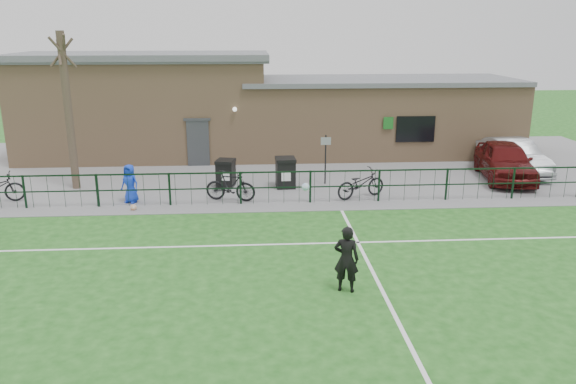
{
  "coord_description": "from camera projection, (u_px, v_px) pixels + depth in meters",
  "views": [
    {
      "loc": [
        -1.07,
        -11.28,
        6.06
      ],
      "look_at": [
        0.0,
        5.0,
        1.3
      ],
      "focal_mm": 35.0,
      "sensor_mm": 36.0,
      "label": 1
    }
  ],
  "objects": [
    {
      "name": "ground",
      "position": [
        303.0,
        310.0,
        12.57
      ],
      "size": [
        90.0,
        90.0,
        0.0
      ],
      "primitive_type": "plane",
      "color": "#1B5418",
      "rests_on": "ground"
    },
    {
      "name": "pitch_line_mid",
      "position": [
        290.0,
        244.0,
        16.4
      ],
      "size": [
        28.0,
        0.1,
        0.01
      ],
      "primitive_type": "cube",
      "color": "white",
      "rests_on": "ground"
    },
    {
      "name": "bicycle_d",
      "position": [
        230.0,
        186.0,
        20.34
      ],
      "size": [
        1.93,
        0.99,
        1.12
      ],
      "primitive_type": "imported",
      "rotation": [
        0.0,
        0.0,
        1.31
      ],
      "color": "black",
      "rests_on": "paving_strip"
    },
    {
      "name": "wheelie_bin_left",
      "position": [
        226.0,
        174.0,
        22.27
      ],
      "size": [
        0.79,
        0.86,
        0.99
      ],
      "primitive_type": "cube",
      "rotation": [
        0.0,
        0.0,
        -0.2
      ],
      "color": "black",
      "rests_on": "paving_strip"
    },
    {
      "name": "clubhouse",
      "position": [
        255.0,
        109.0,
        27.7
      ],
      "size": [
        24.25,
        5.4,
        4.96
      ],
      "color": "tan",
      "rests_on": "ground"
    },
    {
      "name": "pitch_line_touch",
      "position": [
        283.0,
        205.0,
        20.05
      ],
      "size": [
        28.0,
        0.1,
        0.01
      ],
      "primitive_type": "cube",
      "color": "white",
      "rests_on": "ground"
    },
    {
      "name": "car_silver",
      "position": [
        513.0,
        156.0,
        24.29
      ],
      "size": [
        1.7,
        4.47,
        1.45
      ],
      "primitive_type": "imported",
      "rotation": [
        0.0,
        0.0,
        0.04
      ],
      "color": "#93969A",
      "rests_on": "paving_strip"
    },
    {
      "name": "pitch_line_perp",
      "position": [
        390.0,
        307.0,
        12.7
      ],
      "size": [
        0.1,
        16.0,
        0.01
      ],
      "primitive_type": "cube",
      "color": "white",
      "rests_on": "ground"
    },
    {
      "name": "bare_tree",
      "position": [
        69.0,
        113.0,
        21.29
      ],
      "size": [
        0.3,
        0.3,
        6.0
      ],
      "primitive_type": "cylinder",
      "color": "#413327",
      "rests_on": "ground"
    },
    {
      "name": "sign_post",
      "position": [
        325.0,
        160.0,
        22.45
      ],
      "size": [
        0.07,
        0.07,
        2.0
      ],
      "primitive_type": "cylinder",
      "rotation": [
        0.0,
        0.0,
        0.2
      ],
      "color": "black",
      "rests_on": "paving_strip"
    },
    {
      "name": "car_maroon",
      "position": [
        505.0,
        161.0,
        23.23
      ],
      "size": [
        2.65,
        4.87,
        1.57
      ],
      "primitive_type": "imported",
      "rotation": [
        0.0,
        0.0,
        -0.18
      ],
      "color": "#4F0E0E",
      "rests_on": "paving_strip"
    },
    {
      "name": "wheelie_bin_right",
      "position": [
        285.0,
        174.0,
        22.11
      ],
      "size": [
        0.77,
        0.86,
        1.1
      ],
      "primitive_type": "cube",
      "rotation": [
        0.0,
        0.0,
        0.05
      ],
      "color": "black",
      "rests_on": "paving_strip"
    },
    {
      "name": "ball_ground",
      "position": [
        133.0,
        207.0,
        19.41
      ],
      "size": [
        0.22,
        0.22,
        0.22
      ],
      "primitive_type": "sphere",
      "color": "silver",
      "rests_on": "ground"
    },
    {
      "name": "goalkeeper_kick",
      "position": [
        345.0,
        257.0,
        13.33
      ],
      "size": [
        1.17,
        3.12,
        1.95
      ],
      "color": "black",
      "rests_on": "ground"
    },
    {
      "name": "perimeter_fence",
      "position": [
        283.0,
        187.0,
        20.07
      ],
      "size": [
        28.0,
        0.1,
        1.2
      ],
      "primitive_type": "cube",
      "color": "black",
      "rests_on": "ground"
    },
    {
      "name": "spectator_child",
      "position": [
        130.0,
        184.0,
        20.11
      ],
      "size": [
        0.81,
        0.68,
        1.4
      ],
      "primitive_type": "imported",
      "rotation": [
        0.0,
        0.0,
        -0.41
      ],
      "color": "blue",
      "rests_on": "paving_strip"
    },
    {
      "name": "bicycle_e",
      "position": [
        361.0,
        184.0,
        20.72
      ],
      "size": [
        2.15,
        1.5,
        1.07
      ],
      "primitive_type": "imported",
      "rotation": [
        0.0,
        0.0,
        2.0
      ],
      "color": "black",
      "rests_on": "paving_strip"
    },
    {
      "name": "paving_strip",
      "position": [
        276.0,
        167.0,
        25.5
      ],
      "size": [
        34.0,
        13.0,
        0.02
      ],
      "primitive_type": "cube",
      "color": "slate",
      "rests_on": "ground"
    }
  ]
}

